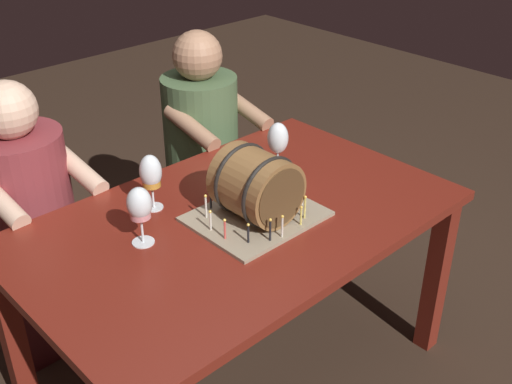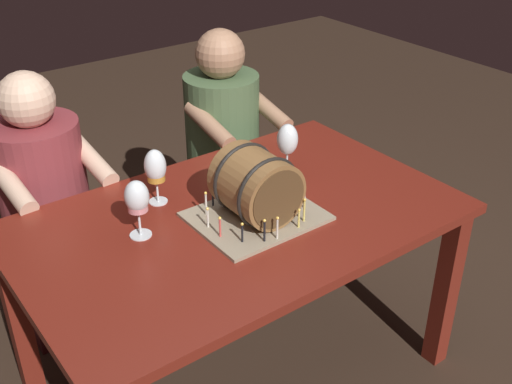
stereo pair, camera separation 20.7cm
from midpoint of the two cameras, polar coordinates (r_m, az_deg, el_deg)
ground_plane at (r=2.60m, az=-3.82°, el=-16.19°), size 8.00×8.00×0.00m
dining_table at (r=2.19m, az=-4.38°, el=-4.52°), size 1.49×0.92×0.74m
barrel_cake at (r=2.07m, az=-2.87°, el=0.25°), size 0.42×0.34×0.25m
wine_glass_empty at (r=2.32m, az=-0.57°, el=4.74°), size 0.08×0.08×0.21m
wine_glass_rose at (r=1.98m, az=-13.45°, el=-1.34°), size 0.08×0.08×0.20m
wine_glass_amber at (r=2.16m, az=-12.21°, el=1.54°), size 0.08×0.08×0.20m
person_seated_left at (r=2.63m, az=-21.66°, el=-3.31°), size 0.40×0.48×1.13m
person_seated_right at (r=2.96m, az=-6.84°, el=2.72°), size 0.37×0.46×1.15m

